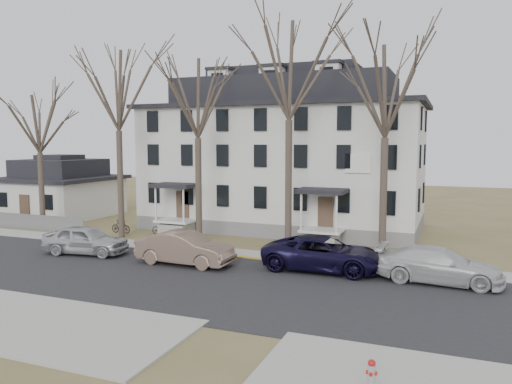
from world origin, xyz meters
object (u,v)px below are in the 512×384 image
at_px(bicycle_left, 163,229).
at_px(fire_hydrant, 372,372).
at_px(car_white, 439,266).
at_px(boarding_house, 284,157).
at_px(tree_center, 289,63).
at_px(car_tan, 185,249).
at_px(tree_mid_left, 197,92).
at_px(tree_bungalow, 39,120).
at_px(car_navy, 324,254).
at_px(bicycle_right, 121,227).
at_px(car_silver, 86,240).
at_px(small_house, 61,191).
at_px(tree_far_left, 118,84).
at_px(tree_mid_right, 386,85).

relative_size(bicycle_left, fire_hydrant, 2.39).
bearing_deg(car_white, boarding_house, 46.60).
xyz_separation_m(tree_center, car_tan, (-4.07, -5.20, -10.21)).
distance_m(tree_center, car_white, 13.94).
height_order(tree_mid_left, bicycle_left, tree_mid_left).
distance_m(boarding_house, bicycle_left, 10.60).
height_order(tree_center, bicycle_left, tree_center).
xyz_separation_m(tree_mid_left, tree_bungalow, (-13.00, 0.00, -1.48)).
height_order(tree_center, car_navy, tree_center).
relative_size(car_navy, bicycle_right, 3.91).
distance_m(tree_mid_left, car_silver, 11.19).
height_order(small_house, bicycle_left, small_house).
relative_size(tree_far_left, car_silver, 2.77).
distance_m(tree_center, bicycle_left, 14.44).
xyz_separation_m(tree_far_left, fire_hydrant, (19.20, -14.90, -9.98)).
bearing_deg(fire_hydrant, car_silver, 151.45).
xyz_separation_m(tree_mid_left, bicycle_left, (-3.66, 1.53, -9.15)).
bearing_deg(small_house, car_navy, -20.75).
distance_m(small_house, car_silver, 16.88).
relative_size(tree_mid_right, car_navy, 2.07).
height_order(tree_mid_left, car_silver, tree_mid_left).
xyz_separation_m(tree_mid_left, fire_hydrant, (13.20, -14.90, -9.23)).
distance_m(tree_mid_right, tree_bungalow, 24.54).
bearing_deg(tree_mid_left, tree_far_left, 180.00).
distance_m(tree_far_left, car_navy, 18.20).
relative_size(car_silver, bicycle_left, 2.85).
relative_size(tree_bungalow, bicycle_right, 6.84).
relative_size(car_navy, fire_hydrant, 8.47).
xyz_separation_m(car_white, bicycle_left, (-18.25, 5.41, -0.36)).
bearing_deg(tree_center, car_tan, -128.06).
height_order(tree_bungalow, fire_hydrant, tree_bungalow).
bearing_deg(tree_bungalow, boarding_house, 27.01).
relative_size(tree_center, car_tan, 2.78).
xyz_separation_m(tree_far_left, car_silver, (1.37, -5.20, -9.50)).
bearing_deg(bicycle_right, tree_center, -92.68).
xyz_separation_m(tree_bungalow, fire_hydrant, (26.20, -14.90, -7.75)).
distance_m(bicycle_right, fire_hydrant, 25.60).
bearing_deg(tree_center, boarding_house, 110.20).
distance_m(tree_bungalow, car_silver, 12.25).
bearing_deg(car_white, tree_far_left, 82.01).
xyz_separation_m(car_navy, bicycle_right, (-15.93, 4.72, -0.38)).
distance_m(car_silver, car_tan, 6.56).
height_order(car_tan, bicycle_right, car_tan).
bearing_deg(boarding_house, car_white, -46.06).
bearing_deg(boarding_house, tree_bungalow, -152.99).
height_order(boarding_house, tree_mid_right, tree_mid_right).
xyz_separation_m(tree_center, fire_hydrant, (7.20, -14.90, -10.72)).
relative_size(boarding_house, bicycle_left, 11.98).
height_order(tree_mid_left, tree_mid_right, same).
xyz_separation_m(car_tan, car_white, (12.66, 1.32, -0.06)).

